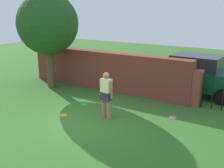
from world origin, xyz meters
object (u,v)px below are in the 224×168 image
Objects in this scene: tree at (48,24)px; frisbee_pink at (173,118)px; car at (196,75)px; person at (106,93)px; frisbee_orange at (64,115)px; frisbee_green at (85,104)px.

frisbee_pink is (6.31, -0.56, -2.94)m from tree.
car reaches higher than frisbee_pink.
tree is at bearing -15.58° from person.
tree is 16.19× the size of frisbee_orange.
car is 3.31m from frisbee_pink.
frisbee_orange is at bearing 30.52° from person.
tree is at bearing 25.28° from car.
frisbee_pink is 3.81m from frisbee_orange.
person is at bearing 70.81° from car.
frisbee_pink is at bearing 29.47° from frisbee_orange.
frisbee_orange is (2.99, -2.44, -2.94)m from tree.
frisbee_pink is at bearing 95.36° from car.
frisbee_green is 1.00× the size of frisbee_pink.
frisbee_green is 1.30m from frisbee_orange.
frisbee_green is at bearing -21.37° from tree.
frisbee_orange is at bearing 60.28° from car.
car reaches higher than frisbee_orange.
car is 15.77× the size of frisbee_pink.
tree is at bearing 158.63° from frisbee_green.
frisbee_orange is at bearing -39.17° from tree.
tree is 16.19× the size of frisbee_green.
tree is 6.98m from frisbee_pink.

